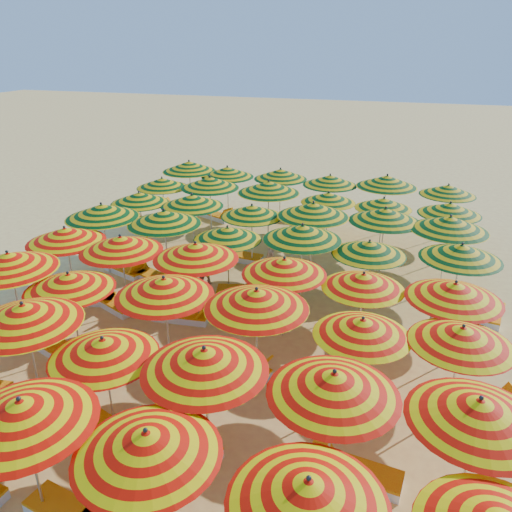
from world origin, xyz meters
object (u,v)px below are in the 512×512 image
(umbrella_43, at_px, (227,172))
(lounger_9, at_px, (355,471))
(umbrella_45, at_px, (330,180))
(lounger_25, at_px, (153,223))
(umbrella_23, at_px, (455,291))
(umbrella_11, at_px, (479,411))
(umbrella_9, at_px, (205,360))
(lounger_13, at_px, (240,367))
(umbrella_40, at_px, (384,203))
(lounger_19, at_px, (151,276))
(lounger_17, at_px, (183,315))
(lounger_16, at_px, (115,304))
(lounger_24, at_px, (239,256))
(umbrella_38, at_px, (269,187))
(lounger_28, at_px, (293,218))
(umbrella_2, at_px, (21,412))
(umbrella_29, at_px, (461,252))
(umbrella_17, at_px, (462,336))
(umbrella_37, at_px, (210,182))
(umbrella_31, at_px, (192,201))
(umbrella_35, at_px, (450,224))
(lounger_21, at_px, (471,316))
(umbrella_39, at_px, (328,198))
(umbrella_7, at_px, (24,314))
(umbrella_15, at_px, (257,299))
(umbrella_32, at_px, (252,211))
(umbrella_24, at_px, (102,211))
(lounger_26, at_px, (179,211))
(umbrella_41, at_px, (450,209))
(lounger_23, at_px, (210,252))
(umbrella_30, at_px, (139,198))
(lounger_15, at_px, (90,298))
(umbrella_25, at_px, (164,218))
(umbrella_44, at_px, (281,174))
(umbrella_12, at_px, (9,261))
(umbrella_18, at_px, (65,235))
(umbrella_47, at_px, (448,190))
(umbrella_3, at_px, (147,443))
(lounger_27, at_px, (217,216))
(umbrella_21, at_px, (284,267))
(lounger_14, at_px, (476,410))
(umbrella_10, at_px, (334,384))
(umbrella_46, at_px, (387,181))
(umbrella_28, at_px, (369,248))
(lounger_7, at_px, (90,419))
(umbrella_27, at_px, (302,233))
(lounger_18, at_px, (126,270))
(umbrella_42, at_px, (189,166))
(umbrella_14, at_px, (164,287))
(lounger_20, at_px, (244,291))
(lounger_22, at_px, (131,244))
(umbrella_34, at_px, (385,215))

(umbrella_43, height_order, lounger_9, umbrella_43)
(umbrella_45, bearing_deg, lounger_25, -163.93)
(umbrella_23, bearing_deg, umbrella_11, -88.05)
(umbrella_9, height_order, lounger_13, umbrella_9)
(umbrella_40, bearing_deg, lounger_19, -146.48)
(lounger_17, xyz_separation_m, lounger_19, (-2.23, 2.18, 0.00))
(lounger_16, height_order, lounger_24, same)
(umbrella_9, distance_m, umbrella_38, 11.75)
(lounger_28, bearing_deg, umbrella_2, -94.32)
(umbrella_29, relative_size, lounger_24, 1.74)
(umbrella_17, relative_size, umbrella_37, 0.99)
(umbrella_9, bearing_deg, umbrella_31, 115.38)
(umbrella_35, bearing_deg, umbrella_31, 179.00)
(lounger_21, bearing_deg, lounger_28, 145.54)
(umbrella_39, bearing_deg, umbrella_9, -91.46)
(umbrella_7, bearing_deg, umbrella_15, 25.52)
(umbrella_17, bearing_deg, umbrella_32, 135.89)
(umbrella_24, bearing_deg, lounger_26, 94.15)
(umbrella_41, xyz_separation_m, lounger_23, (-8.66, -2.02, -1.97))
(umbrella_30, distance_m, lounger_15, 5.08)
(umbrella_25, xyz_separation_m, umbrella_44, (2.13, 7.18, -0.09))
(umbrella_12, bearing_deg, umbrella_7, -42.91)
(umbrella_18, distance_m, umbrella_47, 14.80)
(umbrella_3, distance_m, umbrella_29, 10.55)
(umbrella_45, distance_m, lounger_27, 5.59)
(umbrella_21, distance_m, lounger_14, 5.70)
(lounger_27, bearing_deg, lounger_23, -47.48)
(umbrella_10, distance_m, umbrella_46, 13.83)
(umbrella_28, height_order, umbrella_37, umbrella_37)
(umbrella_46, bearing_deg, lounger_7, -110.49)
(umbrella_44, xyz_separation_m, lounger_13, (2.00, -11.46, -2.08))
(umbrella_21, height_order, lounger_19, umbrella_21)
(umbrella_2, distance_m, lounger_26, 16.78)
(umbrella_23, relative_size, umbrella_31, 0.93)
(umbrella_17, relative_size, umbrella_35, 0.94)
(lounger_17, bearing_deg, umbrella_28, 18.65)
(umbrella_27, bearing_deg, lounger_18, -179.45)
(umbrella_3, xyz_separation_m, lounger_27, (-5.11, 15.67, -2.01))
(umbrella_31, bearing_deg, lounger_9, -51.08)
(umbrella_17, bearing_deg, umbrella_42, 135.19)
(umbrella_40, relative_size, umbrella_43, 1.11)
(umbrella_14, distance_m, lounger_20, 4.76)
(umbrella_21, bearing_deg, lounger_23, 131.27)
(umbrella_32, bearing_deg, umbrella_30, 177.24)
(lounger_22, bearing_deg, umbrella_34, -15.76)
(lounger_7, bearing_deg, lounger_23, -64.10)
(lounger_17, height_order, lounger_23, same)
(umbrella_30, bearing_deg, lounger_14, -28.81)
(lounger_19, height_order, lounger_21, same)
(umbrella_27, bearing_deg, umbrella_46, 72.98)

